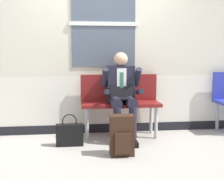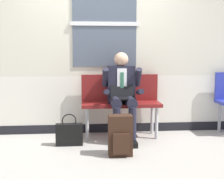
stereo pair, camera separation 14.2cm
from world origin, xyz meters
The scene contains 6 objects.
ground_plane centered at (0.00, 0.00, 0.00)m, with size 18.00×18.00×0.00m, color #9E9991.
station_wall centered at (0.00, 0.55, 1.48)m, with size 5.36×0.16×2.98m.
bench_with_person centered at (0.31, 0.28, 0.57)m, with size 1.18×0.42×0.94m.
person_seated centered at (0.31, 0.08, 0.69)m, with size 0.57×0.70×1.28m.
backpack centered at (0.20, -0.63, 0.25)m, with size 0.29×0.22×0.51m.
handbag centered at (-0.45, -0.16, 0.16)m, with size 0.37×0.11×0.44m.
Camera 1 is at (-0.38, -4.31, 1.28)m, focal length 49.53 mm.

